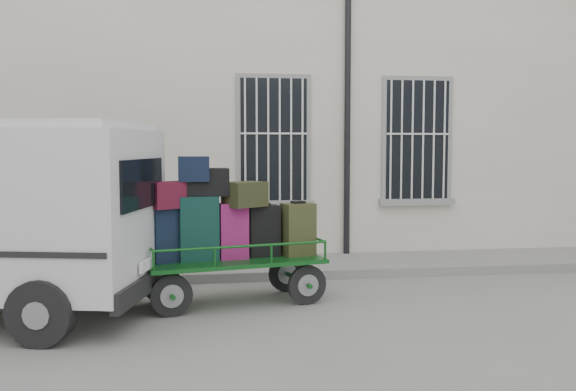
# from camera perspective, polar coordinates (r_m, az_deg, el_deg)

# --- Properties ---
(ground) EXTENTS (80.00, 80.00, 0.00)m
(ground) POSITION_cam_1_polar(r_m,az_deg,el_deg) (9.01, 3.73, -9.32)
(ground) COLOR slate
(ground) RESTS_ON ground
(building) EXTENTS (24.00, 5.15, 6.00)m
(building) POSITION_cam_1_polar(r_m,az_deg,el_deg) (14.20, -0.96, 7.92)
(building) COLOR beige
(building) RESTS_ON ground
(sidewalk) EXTENTS (24.00, 1.70, 0.15)m
(sidewalk) POSITION_cam_1_polar(r_m,az_deg,el_deg) (11.11, 1.31, -6.28)
(sidewalk) COLOR slate
(sidewalk) RESTS_ON ground
(luggage_cart) EXTENTS (2.85, 1.53, 2.00)m
(luggage_cart) POSITION_cam_1_polar(r_m,az_deg,el_deg) (8.68, -5.52, -3.18)
(luggage_cart) COLOR black
(luggage_cart) RESTS_ON ground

